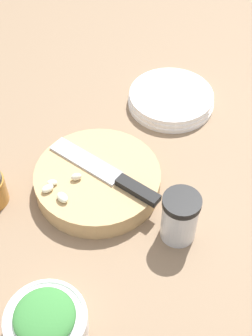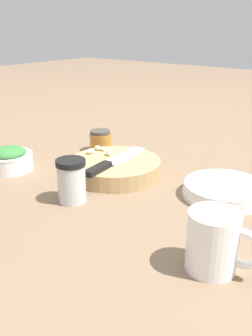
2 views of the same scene
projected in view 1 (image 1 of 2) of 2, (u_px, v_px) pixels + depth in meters
The scene contains 7 objects.
ground_plane at pixel (161, 186), 0.86m from camera, with size 5.00×5.00×0.00m, color #7F664C.
cutting_board at pixel (98, 180), 0.84m from camera, with size 0.23×0.23×0.04m.
chef_knife at pixel (110, 175), 0.82m from camera, with size 0.05×0.23×0.01m.
garlic_cloves at pixel (60, 188), 0.80m from camera, with size 0.07×0.06×0.01m.
herb_bowl at pixel (46, 322), 0.66m from camera, with size 0.12×0.12×0.06m.
spice_jar at pixel (180, 217), 0.76m from camera, with size 0.06×0.06×0.09m.
plate_stack at pixel (171, 99), 1.00m from camera, with size 0.18×0.18×0.03m.
Camera 1 is at (0.43, 0.33, 0.67)m, focal length 50.00 mm.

